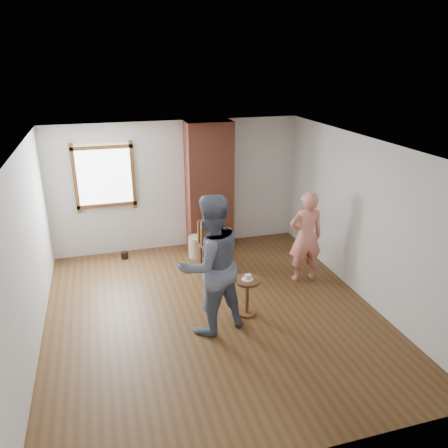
{
  "coord_description": "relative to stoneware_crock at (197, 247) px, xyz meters",
  "views": [
    {
      "loc": [
        -1.46,
        -5.66,
        3.74
      ],
      "look_at": [
        0.41,
        0.8,
        1.15
      ],
      "focal_mm": 35.0,
      "sensor_mm": 36.0,
      "label": 1
    }
  ],
  "objects": [
    {
      "name": "cake_plate",
      "position": [
        0.28,
        -2.23,
        0.39
      ],
      "size": [
        0.18,
        0.18,
        0.01
      ],
      "primitive_type": "cylinder",
      "color": "white",
      "rests_on": "side_table"
    },
    {
      "name": "dining_chair_left",
      "position": [
        0.17,
        -0.48,
        0.3
      ],
      "size": [
        0.53,
        0.53,
        0.92
      ],
      "rotation": [
        0.0,
        0.0,
        0.27
      ],
      "color": "brown",
      "rests_on": "ground"
    },
    {
      "name": "side_table",
      "position": [
        0.28,
        -2.23,
        0.19
      ],
      "size": [
        0.4,
        0.4,
        0.6
      ],
      "color": "brown",
      "rests_on": "ground"
    },
    {
      "name": "man",
      "position": [
        -0.35,
        -2.44,
        0.81
      ],
      "size": [
        1.18,
        1.03,
        2.05
      ],
      "primitive_type": "imported",
      "rotation": [
        0.0,
        0.0,
        3.43
      ],
      "color": "#16203E",
      "rests_on": "ground"
    },
    {
      "name": "brick_chimney",
      "position": [
        0.38,
        0.43,
        1.08
      ],
      "size": [
        0.9,
        0.5,
        2.6
      ],
      "primitive_type": "cube",
      "color": "#A15039",
      "rests_on": "ground"
    },
    {
      "name": "ground",
      "position": [
        -0.22,
        -2.07,
        -0.22
      ],
      "size": [
        5.5,
        5.5,
        0.0
      ],
      "primitive_type": "plane",
      "color": "brown",
      "rests_on": "ground"
    },
    {
      "name": "person_pink",
      "position": [
        1.62,
        -1.45,
        0.6
      ],
      "size": [
        0.63,
        0.45,
        1.64
      ],
      "primitive_type": "imported",
      "rotation": [
        0.0,
        0.0,
        3.04
      ],
      "color": "#E58572",
      "rests_on": "ground"
    },
    {
      "name": "dark_pot",
      "position": [
        -1.39,
        0.33,
        -0.15
      ],
      "size": [
        0.16,
        0.16,
        0.14
      ],
      "primitive_type": "cylinder",
      "rotation": [
        0.0,
        0.0,
        0.17
      ],
      "color": "black",
      "rests_on": "ground"
    },
    {
      "name": "dining_chair_right",
      "position": [
        0.2,
        -0.62,
        0.31
      ],
      "size": [
        0.56,
        0.56,
        0.94
      ],
      "rotation": [
        0.0,
        0.0,
        0.33
      ],
      "color": "brown",
      "rests_on": "ground"
    },
    {
      "name": "cake_slice",
      "position": [
        0.29,
        -2.23,
        0.42
      ],
      "size": [
        0.08,
        0.07,
        0.06
      ],
      "primitive_type": "cube",
      "color": "white",
      "rests_on": "cake_plate"
    },
    {
      "name": "room_shell",
      "position": [
        -0.28,
        -1.47,
        1.59
      ],
      "size": [
        5.04,
        5.52,
        2.62
      ],
      "color": "silver",
      "rests_on": "ground"
    },
    {
      "name": "stoneware_crock",
      "position": [
        0.0,
        0.0,
        0.0
      ],
      "size": [
        0.35,
        0.35,
        0.43
      ],
      "primitive_type": "cylinder",
      "rotation": [
        0.0,
        0.0,
        -0.04
      ],
      "color": "#C5AA8E",
      "rests_on": "ground"
    }
  ]
}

